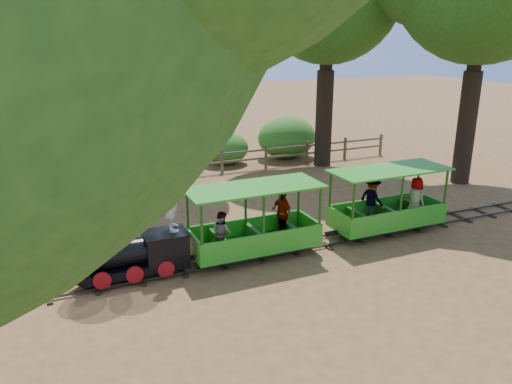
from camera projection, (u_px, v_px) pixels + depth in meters
name	position (u px, v px, depth m)	size (l,w,h in m)	color
ground	(290.00, 250.00, 13.36)	(90.00, 90.00, 0.00)	olive
track	(290.00, 247.00, 13.34)	(22.00, 1.00, 0.10)	#3F3D3A
locomotive	(124.00, 205.00, 11.25)	(2.82, 1.33, 3.24)	black
carriage_front	(256.00, 228.00, 12.73)	(3.45, 1.41, 1.79)	green
carriage_rear	(388.00, 205.00, 14.35)	(3.45, 1.45, 1.79)	green
fence	(199.00, 162.00, 20.16)	(18.10, 0.10, 1.00)	brown
shrub_mid_w	(118.00, 151.00, 20.02)	(2.93, 2.25, 2.03)	#2D6B1E
shrub_mid_e	(226.00, 148.00, 21.89)	(2.03, 1.57, 1.41)	#2D6B1E
shrub_east	(287.00, 137.00, 22.97)	(2.78, 2.14, 1.93)	#2D6B1E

